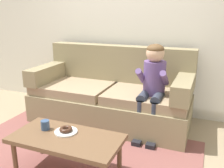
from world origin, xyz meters
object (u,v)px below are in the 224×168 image
Objects in this scene: person_child at (153,82)px; mug at (45,125)px; coffee_table at (66,141)px; couch at (112,96)px; donut at (66,129)px.

person_child is 12.24× the size of mug.
person_child reaches higher than coffee_table.
mug is at bearing 169.70° from coffee_table.
couch is at bearing 93.43° from coffee_table.
person_child is 9.18× the size of donut.
person_child reaches higher than donut.
person_child is at bearing -19.51° from couch.
coffee_table is (0.08, -1.26, -0.01)m from couch.
person_child reaches higher than couch.
coffee_table is 0.90× the size of person_child.
person_child is 1.29m from mug.
person_child reaches higher than mug.
donut is (0.03, -1.19, 0.06)m from couch.
person_child is (0.53, 1.05, 0.33)m from coffee_table.
couch is 23.17× the size of mug.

